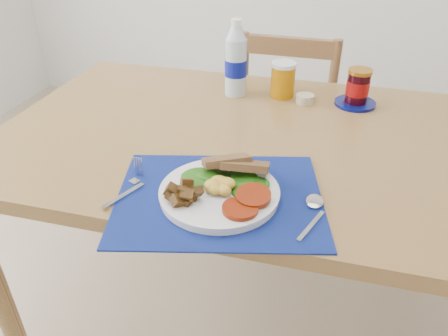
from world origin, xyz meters
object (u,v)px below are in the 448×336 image
chair_far (288,109)px  water_bottle (236,62)px  breakfast_plate (217,190)px  juice_glass (283,81)px  jam_on_saucer (357,89)px

chair_far → water_bottle: size_ratio=4.37×
breakfast_plate → water_bottle: (-0.10, 0.59, 0.09)m
juice_glass → jam_on_saucer: bearing=-2.1°
breakfast_plate → water_bottle: bearing=80.3°
juice_glass → jam_on_saucer: jam_on_saucer is taller
breakfast_plate → juice_glass: size_ratio=2.42×
breakfast_plate → jam_on_saucer: jam_on_saucer is taller
chair_far → breakfast_plate: chair_far is taller
breakfast_plate → jam_on_saucer: size_ratio=2.03×
chair_far → water_bottle: chair_far is taller
juice_glass → chair_far: bearing=91.8°
water_bottle → juice_glass: (0.15, 0.02, -0.05)m
chair_far → jam_on_saucer: size_ratio=8.32×
water_bottle → juice_glass: bearing=7.6°
water_bottle → jam_on_saucer: bearing=1.7°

